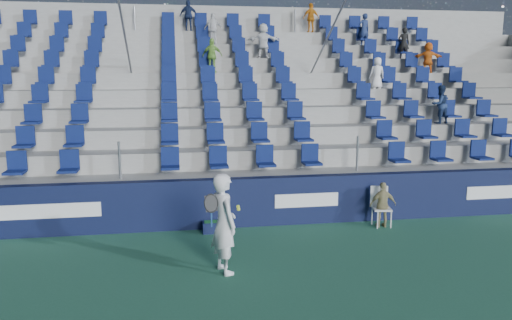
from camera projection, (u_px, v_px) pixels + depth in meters
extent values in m
plane|color=#2B664B|center=(270.00, 276.00, 9.26)|extent=(70.00, 70.00, 0.00)
cube|color=#0E1536|center=(246.00, 202.00, 12.21)|extent=(24.00, 0.30, 1.20)
cube|color=white|center=(28.00, 212.00, 11.26)|extent=(3.20, 0.02, 0.34)
cube|color=white|center=(307.00, 200.00, 12.29)|extent=(1.60, 0.02, 0.34)
cube|color=white|center=(509.00, 192.00, 13.17)|extent=(2.40, 0.02, 0.34)
cube|color=#9D9D98|center=(242.00, 196.00, 12.77)|extent=(24.00, 0.85, 1.20)
cube|color=#9D9D98|center=(238.00, 180.00, 13.55)|extent=(24.00, 0.85, 1.70)
cube|color=#9D9D98|center=(234.00, 165.00, 14.34)|extent=(24.00, 0.85, 2.20)
cube|color=#9D9D98|center=(231.00, 152.00, 15.12)|extent=(24.00, 0.85, 2.70)
cube|color=#9D9D98|center=(228.00, 140.00, 15.90)|extent=(24.00, 0.85, 3.20)
cube|color=#9D9D98|center=(225.00, 129.00, 16.68)|extent=(24.00, 0.85, 3.70)
cube|color=#9D9D98|center=(223.00, 119.00, 17.47)|extent=(24.00, 0.85, 4.20)
cube|color=#9D9D98|center=(220.00, 110.00, 18.25)|extent=(24.00, 0.85, 4.70)
cube|color=#9D9D98|center=(218.00, 102.00, 19.03)|extent=(24.00, 0.85, 5.20)
cube|color=#9D9D98|center=(217.00, 88.00, 19.60)|extent=(24.00, 0.50, 6.20)
cube|color=#0D1A50|center=(242.00, 160.00, 12.61)|extent=(16.05, 0.50, 0.70)
cube|color=#0D1A50|center=(238.00, 136.00, 13.34)|extent=(16.05, 0.50, 0.70)
cube|color=#0D1A50|center=(234.00, 115.00, 14.08)|extent=(16.05, 0.50, 0.70)
cube|color=#0D1A50|center=(231.00, 95.00, 14.82)|extent=(16.05, 0.50, 0.70)
cube|color=#0D1A50|center=(227.00, 78.00, 15.56)|extent=(16.05, 0.50, 0.70)
cube|color=#0D1A50|center=(224.00, 62.00, 16.30)|extent=(16.05, 0.50, 0.70)
cube|color=#0D1A50|center=(222.00, 48.00, 17.04)|extent=(16.05, 0.50, 0.70)
cube|color=#0D1A50|center=(219.00, 35.00, 17.78)|extent=(16.05, 0.50, 0.70)
cube|color=#0D1A50|center=(217.00, 22.00, 18.51)|extent=(16.05, 0.50, 0.70)
cylinder|color=gray|center=(128.00, 51.00, 14.94)|extent=(0.06, 7.68, 4.55)
cylinder|color=gray|center=(321.00, 52.00, 15.90)|extent=(0.06, 7.68, 4.55)
imported|color=orange|center=(428.00, 58.00, 17.35)|extent=(1.02, 0.59, 1.05)
imported|color=#172345|center=(189.00, 16.00, 18.26)|extent=(0.69, 0.35, 1.13)
imported|color=navy|center=(364.00, 30.00, 18.54)|extent=(0.47, 0.36, 1.17)
imported|color=silver|center=(213.00, 29.00, 17.66)|extent=(0.65, 0.30, 1.08)
imported|color=black|center=(404.00, 43.00, 18.00)|extent=(0.46, 0.37, 1.11)
imported|color=#81BC4B|center=(212.00, 56.00, 16.15)|extent=(0.70, 0.46, 1.11)
imported|color=orange|center=(311.00, 18.00, 19.00)|extent=(0.68, 0.35, 1.12)
imported|color=navy|center=(440.00, 104.00, 14.99)|extent=(0.63, 0.53, 1.15)
imported|color=white|center=(377.00, 73.00, 16.26)|extent=(0.50, 0.33, 1.01)
imported|color=white|center=(263.00, 41.00, 17.17)|extent=(1.13, 0.49, 1.18)
imported|color=silver|center=(224.00, 223.00, 9.31)|extent=(0.66, 0.81, 1.91)
cylinder|color=navy|center=(211.00, 219.00, 9.00)|extent=(0.03, 0.03, 0.28)
torus|color=black|center=(211.00, 203.00, 8.95)|extent=(0.30, 0.17, 0.28)
plane|color=#262626|center=(211.00, 203.00, 8.95)|extent=(0.30, 0.16, 0.29)
sphere|color=#D0E735|center=(239.00, 209.00, 9.10)|extent=(0.07, 0.07, 0.07)
sphere|color=#D0E735|center=(238.00, 207.00, 9.15)|extent=(0.07, 0.07, 0.07)
cube|color=white|center=(382.00, 209.00, 12.18)|extent=(0.50, 0.50, 0.04)
cube|color=white|center=(379.00, 196.00, 12.33)|extent=(0.42, 0.12, 0.53)
cylinder|color=white|center=(378.00, 220.00, 12.02)|extent=(0.03, 0.03, 0.42)
cylinder|color=white|center=(391.00, 220.00, 12.08)|extent=(0.03, 0.03, 0.42)
cylinder|color=white|center=(372.00, 216.00, 12.36)|extent=(0.03, 0.03, 0.42)
cylinder|color=white|center=(385.00, 216.00, 12.41)|extent=(0.03, 0.03, 0.42)
imported|color=tan|center=(383.00, 205.00, 12.11)|extent=(0.67, 0.31, 1.12)
cube|color=#0F1637|center=(213.00, 227.00, 11.77)|extent=(0.48, 0.32, 0.26)
cube|color=#1E662D|center=(213.00, 224.00, 11.76)|extent=(0.39, 0.23, 0.16)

